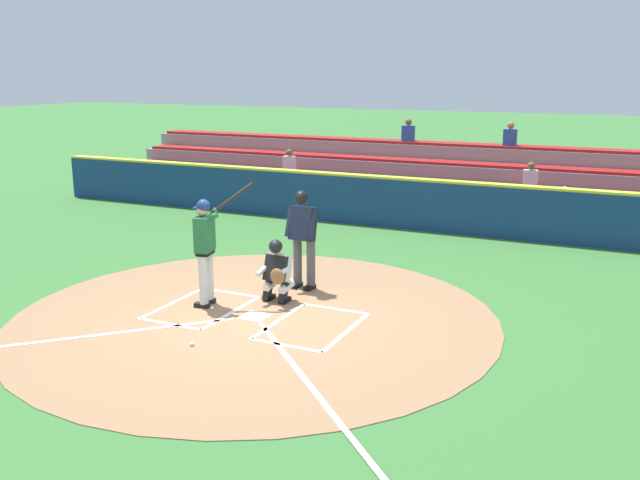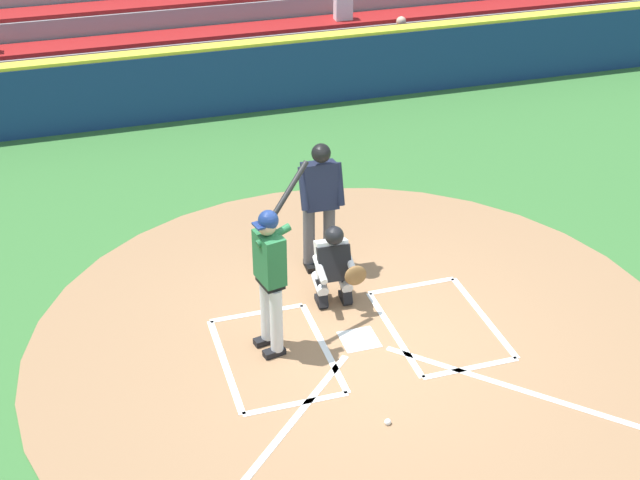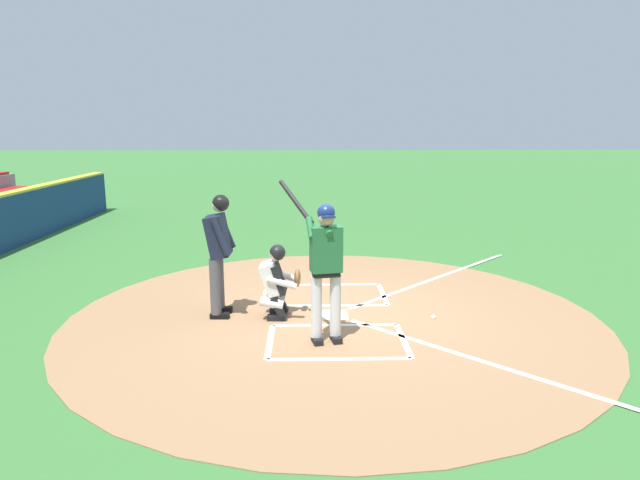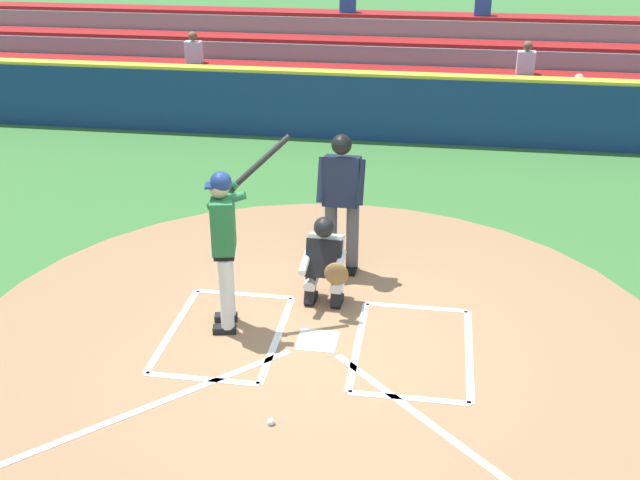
{
  "view_description": "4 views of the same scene",
  "coord_description": "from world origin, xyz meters",
  "px_view_note": "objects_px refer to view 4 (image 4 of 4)",
  "views": [
    {
      "loc": [
        -5.62,
        9.45,
        3.97
      ],
      "look_at": [
        -0.58,
        -1.31,
        1.09
      ],
      "focal_mm": 39.34,
      "sensor_mm": 36.0,
      "label": 1
    },
    {
      "loc": [
        3.05,
        8.25,
        6.61
      ],
      "look_at": [
        0.18,
        -1.03,
        0.86
      ],
      "focal_mm": 50.75,
      "sensor_mm": 36.0,
      "label": 2
    },
    {
      "loc": [
        8.09,
        -0.38,
        2.85
      ],
      "look_at": [
        0.5,
        -0.22,
        1.29
      ],
      "focal_mm": 31.18,
      "sensor_mm": 36.0,
      "label": 3
    },
    {
      "loc": [
        -1.14,
        7.19,
        4.62
      ],
      "look_at": [
        0.01,
        -0.22,
        1.13
      ],
      "focal_mm": 43.54,
      "sensor_mm": 36.0,
      "label": 4
    }
  ],
  "objects_px": {
    "plate_umpire": "(342,194)",
    "batter": "(225,239)",
    "catcher": "(325,259)",
    "baseball": "(271,422)"
  },
  "relations": [
    {
      "from": "plate_umpire",
      "to": "baseball",
      "type": "distance_m",
      "value": 3.39
    },
    {
      "from": "catcher",
      "to": "plate_umpire",
      "type": "distance_m",
      "value": 1.0
    },
    {
      "from": "catcher",
      "to": "plate_umpire",
      "type": "height_order",
      "value": "plate_umpire"
    },
    {
      "from": "catcher",
      "to": "plate_umpire",
      "type": "bearing_deg",
      "value": -94.99
    },
    {
      "from": "baseball",
      "to": "catcher",
      "type": "bearing_deg",
      "value": -93.95
    },
    {
      "from": "batter",
      "to": "plate_umpire",
      "type": "distance_m",
      "value": 1.89
    },
    {
      "from": "batter",
      "to": "catcher",
      "type": "height_order",
      "value": "batter"
    },
    {
      "from": "catcher",
      "to": "baseball",
      "type": "height_order",
      "value": "catcher"
    },
    {
      "from": "plate_umpire",
      "to": "batter",
      "type": "bearing_deg",
      "value": 55.5
    },
    {
      "from": "catcher",
      "to": "plate_umpire",
      "type": "xyz_separation_m",
      "value": [
        -0.08,
        -0.87,
        0.49
      ]
    }
  ]
}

